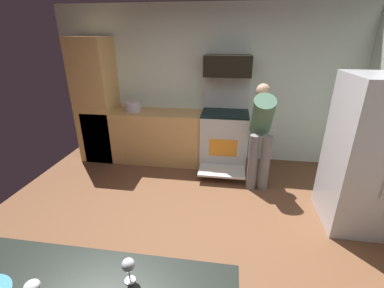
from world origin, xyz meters
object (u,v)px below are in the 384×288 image
(stock_pot, at_px, (133,106))
(refrigerator, at_px, (375,156))
(wine_glass_mid, at_px, (32,288))
(oven_range, at_px, (224,137))
(person_cook, at_px, (261,130))
(microwave, at_px, (228,66))
(wine_glass_far, at_px, (128,266))

(stock_pot, bearing_deg, refrigerator, -21.80)
(wine_glass_mid, bearing_deg, oven_range, 76.77)
(person_cook, relative_size, stock_pot, 5.43)
(oven_range, relative_size, person_cook, 1.02)
(microwave, height_order, stock_pot, microwave)
(wine_glass_far, bearing_deg, microwave, 83.17)
(refrigerator, relative_size, wine_glass_mid, 12.49)
(person_cook, height_order, wine_glass_far, person_cook)
(refrigerator, bearing_deg, wine_glass_far, -137.01)
(person_cook, height_order, wine_glass_mid, person_cook)
(wine_glass_mid, bearing_deg, microwave, 77.11)
(wine_glass_mid, height_order, stock_pot, stock_pot)
(person_cook, distance_m, stock_pot, 2.21)
(oven_range, xyz_separation_m, stock_pot, (-1.59, 0.02, 0.47))
(oven_range, height_order, stock_pot, oven_range)
(microwave, bearing_deg, stock_pot, -177.12)
(microwave, xyz_separation_m, person_cook, (0.53, -0.70, -0.80))
(wine_glass_mid, distance_m, wine_glass_far, 0.45)
(refrigerator, distance_m, stock_pot, 3.54)
(oven_range, xyz_separation_m, wine_glass_far, (-0.40, -3.25, 0.50))
(oven_range, bearing_deg, stock_pot, 179.45)
(oven_range, relative_size, refrigerator, 0.86)
(microwave, height_order, person_cook, microwave)
(microwave, bearing_deg, wine_glass_far, -96.83)
(oven_range, distance_m, stock_pot, 1.66)
(oven_range, height_order, wine_glass_far, oven_range)
(oven_range, bearing_deg, wine_glass_mid, -103.23)
(refrigerator, relative_size, person_cook, 1.18)
(microwave, relative_size, wine_glass_far, 4.89)
(refrigerator, bearing_deg, stock_pot, 158.20)
(oven_range, bearing_deg, microwave, 90.00)
(oven_range, distance_m, wine_glass_mid, 3.57)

